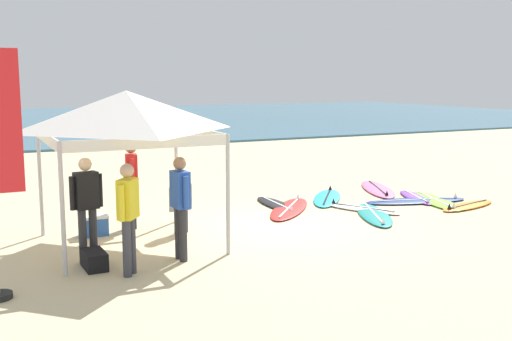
{
  "coord_description": "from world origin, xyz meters",
  "views": [
    {
      "loc": [
        -5.76,
        -10.54,
        2.96
      ],
      "look_at": [
        -0.09,
        1.07,
        1.0
      ],
      "focal_mm": 42.74,
      "sensor_mm": 36.0,
      "label": 1
    }
  ],
  "objects_px": {
    "surfboard_lime": "(436,201)",
    "surfboard_navy": "(416,201)",
    "surfboard_cyan": "(327,198)",
    "surfboard_orange": "(468,206)",
    "person_black": "(87,202)",
    "surfboard_purple": "(416,197)",
    "surfboard_teal": "(374,215)",
    "person_yellow": "(128,211)",
    "surfboard_red": "(289,208)",
    "gear_bag_near_tent": "(94,260)",
    "cooler_box": "(94,225)",
    "surfboard_white": "(362,209)",
    "person_blue": "(180,201)",
    "canopy_tent": "(126,112)",
    "person_red": "(132,179)",
    "surfboard_black": "(276,204)",
    "person_grey": "(181,200)",
    "banner_flag": "(1,184)",
    "surfboard_pink": "(378,189)"
  },
  "relations": [
    {
      "from": "surfboard_lime",
      "to": "surfboard_navy",
      "type": "height_order",
      "value": "same"
    },
    {
      "from": "surfboard_cyan",
      "to": "surfboard_orange",
      "type": "bearing_deg",
      "value": -42.77
    },
    {
      "from": "surfboard_navy",
      "to": "surfboard_orange",
      "type": "bearing_deg",
      "value": -54.87
    },
    {
      "from": "surfboard_cyan",
      "to": "person_black",
      "type": "distance_m",
      "value": 6.93
    },
    {
      "from": "surfboard_cyan",
      "to": "surfboard_navy",
      "type": "bearing_deg",
      "value": -36.01
    },
    {
      "from": "surfboard_navy",
      "to": "surfboard_purple",
      "type": "distance_m",
      "value": 0.44
    },
    {
      "from": "surfboard_teal",
      "to": "surfboard_purple",
      "type": "distance_m",
      "value": 2.41
    },
    {
      "from": "surfboard_navy",
      "to": "person_yellow",
      "type": "xyz_separation_m",
      "value": [
        -7.61,
        -2.4,
        0.95
      ]
    },
    {
      "from": "surfboard_red",
      "to": "person_black",
      "type": "height_order",
      "value": "person_black"
    },
    {
      "from": "surfboard_orange",
      "to": "gear_bag_near_tent",
      "type": "relative_size",
      "value": 3.25
    },
    {
      "from": "surfboard_purple",
      "to": "cooler_box",
      "type": "xyz_separation_m",
      "value": [
        -7.91,
        -0.11,
        0.16
      ]
    },
    {
      "from": "surfboard_white",
      "to": "person_blue",
      "type": "xyz_separation_m",
      "value": [
        -4.94,
        -1.83,
        0.95
      ]
    },
    {
      "from": "person_yellow",
      "to": "surfboard_teal",
      "type": "bearing_deg",
      "value": 15.54
    },
    {
      "from": "surfboard_white",
      "to": "gear_bag_near_tent",
      "type": "height_order",
      "value": "gear_bag_near_tent"
    },
    {
      "from": "surfboard_teal",
      "to": "surfboard_orange",
      "type": "height_order",
      "value": "same"
    },
    {
      "from": "surfboard_purple",
      "to": "surfboard_orange",
      "type": "relative_size",
      "value": 0.97
    },
    {
      "from": "canopy_tent",
      "to": "surfboard_white",
      "type": "relative_size",
      "value": 1.5
    },
    {
      "from": "person_blue",
      "to": "person_red",
      "type": "distance_m",
      "value": 2.5
    },
    {
      "from": "surfboard_orange",
      "to": "surfboard_lime",
      "type": "bearing_deg",
      "value": 109.21
    },
    {
      "from": "surfboard_red",
      "to": "surfboard_white",
      "type": "distance_m",
      "value": 1.65
    },
    {
      "from": "surfboard_cyan",
      "to": "surfboard_purple",
      "type": "distance_m",
      "value": 2.22
    },
    {
      "from": "canopy_tent",
      "to": "surfboard_navy",
      "type": "height_order",
      "value": "canopy_tent"
    },
    {
      "from": "gear_bag_near_tent",
      "to": "surfboard_red",
      "type": "bearing_deg",
      "value": 26.37
    },
    {
      "from": "surfboard_black",
      "to": "person_grey",
      "type": "bearing_deg",
      "value": -153.39
    },
    {
      "from": "person_red",
      "to": "person_yellow",
      "type": "relative_size",
      "value": 1.0
    },
    {
      "from": "surfboard_cyan",
      "to": "person_red",
      "type": "xyz_separation_m",
      "value": [
        -5.07,
        -0.77,
        0.95
      ]
    },
    {
      "from": "person_red",
      "to": "cooler_box",
      "type": "bearing_deg",
      "value": -162.12
    },
    {
      "from": "surfboard_cyan",
      "to": "banner_flag",
      "type": "height_order",
      "value": "banner_flag"
    },
    {
      "from": "surfboard_black",
      "to": "surfboard_purple",
      "type": "height_order",
      "value": "same"
    },
    {
      "from": "surfboard_navy",
      "to": "gear_bag_near_tent",
      "type": "xyz_separation_m",
      "value": [
        -8.03,
        -1.84,
        0.1
      ]
    },
    {
      "from": "surfboard_red",
      "to": "person_grey",
      "type": "height_order",
      "value": "person_grey"
    },
    {
      "from": "surfboard_lime",
      "to": "surfboard_teal",
      "type": "bearing_deg",
      "value": -165.51
    },
    {
      "from": "person_grey",
      "to": "surfboard_navy",
      "type": "bearing_deg",
      "value": 3.05
    },
    {
      "from": "surfboard_red",
      "to": "surfboard_orange",
      "type": "height_order",
      "value": "same"
    },
    {
      "from": "surfboard_pink",
      "to": "person_grey",
      "type": "height_order",
      "value": "person_grey"
    },
    {
      "from": "surfboard_purple",
      "to": "person_red",
      "type": "xyz_separation_m",
      "value": [
        -7.09,
        0.15,
        0.95
      ]
    },
    {
      "from": "surfboard_pink",
      "to": "person_black",
      "type": "relative_size",
      "value": 1.53
    },
    {
      "from": "person_black",
      "to": "surfboard_teal",
      "type": "bearing_deg",
      "value": 5.94
    },
    {
      "from": "surfboard_lime",
      "to": "surfboard_red",
      "type": "xyz_separation_m",
      "value": [
        -3.6,
        0.77,
        -0.0
      ]
    },
    {
      "from": "surfboard_black",
      "to": "surfboard_lime",
      "type": "height_order",
      "value": "same"
    },
    {
      "from": "surfboard_cyan",
      "to": "surfboard_red",
      "type": "xyz_separation_m",
      "value": [
        -1.45,
        -0.7,
        -0.0
      ]
    },
    {
      "from": "person_blue",
      "to": "surfboard_pink",
      "type": "bearing_deg",
      "value": 28.55
    },
    {
      "from": "surfboard_lime",
      "to": "banner_flag",
      "type": "bearing_deg",
      "value": -166.11
    },
    {
      "from": "person_blue",
      "to": "banner_flag",
      "type": "distance_m",
      "value": 2.83
    },
    {
      "from": "surfboard_white",
      "to": "person_red",
      "type": "distance_m",
      "value": 5.22
    },
    {
      "from": "surfboard_black",
      "to": "surfboard_purple",
      "type": "distance_m",
      "value": 3.6
    },
    {
      "from": "canopy_tent",
      "to": "surfboard_red",
      "type": "relative_size",
      "value": 1.21
    },
    {
      "from": "surfboard_purple",
      "to": "person_yellow",
      "type": "bearing_deg",
      "value": -160.92
    },
    {
      "from": "surfboard_navy",
      "to": "surfboard_black",
      "type": "bearing_deg",
      "value": 161.24
    },
    {
      "from": "surfboard_lime",
      "to": "surfboard_purple",
      "type": "xyz_separation_m",
      "value": [
        -0.13,
        0.54,
        0.0
      ]
    }
  ]
}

